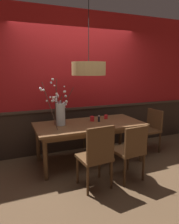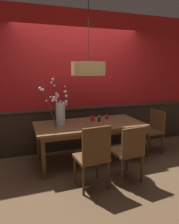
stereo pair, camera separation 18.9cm
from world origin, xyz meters
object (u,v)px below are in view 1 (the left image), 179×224
at_px(chair_near_side_left, 97,154).
at_px(candle_holder_nearer_center, 92,119).
at_px(dining_table, 90,127).
at_px(candle_holder_nearer_edge, 106,117).
at_px(condiment_bottle, 99,119).
at_px(chair_far_side_right, 87,122).
at_px(chair_near_side_right, 130,149).
at_px(vase_with_blossoms, 60,112).
at_px(pendant_lamp, 89,69).
at_px(chair_far_side_left, 63,124).
at_px(chair_head_east_end, 150,127).

bearing_deg(chair_near_side_left, candle_holder_nearer_center, 70.40).
xyz_separation_m(dining_table, candle_holder_nearer_center, (0.11, 0.13, 0.13)).
xyz_separation_m(candle_holder_nearer_edge, condiment_bottle, (-0.23, -0.16, 0.02)).
relative_size(chair_far_side_right, candle_holder_nearer_edge, 11.45).
distance_m(chair_near_side_right, candle_holder_nearer_center, 1.04).
height_order(chair_near_side_left, vase_with_blossoms, vase_with_blossoms).
bearing_deg(vase_with_blossoms, condiment_bottle, -4.38).
distance_m(vase_with_blossoms, pendant_lamp, 0.90).
distance_m(candle_holder_nearer_edge, pendant_lamp, 1.09).
xyz_separation_m(candle_holder_nearer_center, candle_holder_nearer_edge, (0.33, 0.08, -0.01)).
relative_size(chair_near_side_right, chair_far_side_left, 0.93).
distance_m(candle_holder_nearer_center, candle_holder_nearer_edge, 0.34).
bearing_deg(chair_far_side_left, chair_near_side_left, -89.79).
relative_size(chair_near_side_left, candle_holder_nearer_center, 9.69).
xyz_separation_m(chair_head_east_end, condiment_bottle, (-1.16, 0.04, 0.29)).
distance_m(chair_head_east_end, candle_holder_nearer_center, 1.30).
xyz_separation_m(dining_table, chair_head_east_end, (1.37, -0.00, -0.15)).
bearing_deg(chair_far_side_right, dining_table, -109.03).
xyz_separation_m(chair_near_side_left, candle_holder_nearer_center, (0.36, 1.01, 0.25)).
distance_m(dining_table, chair_near_side_left, 0.93).
bearing_deg(dining_table, chair_near_side_left, -106.02).
xyz_separation_m(chair_far_side_left, chair_far_side_right, (0.57, -0.01, -0.02)).
distance_m(chair_far_side_left, candle_holder_nearer_edge, 1.02).
height_order(chair_near_side_right, chair_far_side_right, chair_far_side_right).
xyz_separation_m(chair_head_east_end, candle_holder_nearer_edge, (-0.93, 0.20, 0.27)).
bearing_deg(vase_with_blossoms, candle_holder_nearer_center, 2.86).
relative_size(chair_near_side_left, chair_far_side_right, 1.05).
distance_m(chair_far_side_right, candle_holder_nearer_center, 0.83).
height_order(chair_far_side_left, chair_far_side_right, chair_far_side_left).
distance_m(chair_near_side_left, vase_with_blossoms, 1.10).
height_order(chair_near_side_left, chair_near_side_right, chair_near_side_left).
height_order(vase_with_blossoms, condiment_bottle, vase_with_blossoms).
bearing_deg(chair_far_side_right, chair_head_east_end, -40.04).
distance_m(chair_far_side_left, chair_far_side_right, 0.57).
height_order(chair_near_side_right, candle_holder_nearer_center, chair_near_side_right).
relative_size(chair_head_east_end, condiment_bottle, 7.29).
bearing_deg(condiment_bottle, chair_near_side_left, -116.47).
xyz_separation_m(chair_far_side_right, candle_holder_nearer_edge, (0.13, -0.69, 0.26)).
bearing_deg(condiment_bottle, candle_holder_nearer_edge, 35.39).
height_order(chair_far_side_right, candle_holder_nearer_center, chair_far_side_right).
distance_m(chair_far_side_right, condiment_bottle, 0.90).
bearing_deg(condiment_bottle, chair_far_side_left, 118.43).
bearing_deg(condiment_bottle, chair_near_side_right, -83.10).
xyz_separation_m(chair_near_side_left, vase_with_blossoms, (-0.26, 0.98, 0.43)).
xyz_separation_m(candle_holder_nearer_center, pendant_lamp, (-0.15, -0.20, 0.92)).
bearing_deg(candle_holder_nearer_edge, chair_near_side_right, -96.39).
height_order(chair_far_side_right, pendant_lamp, pendant_lamp).
height_order(chair_near_side_right, candle_holder_nearer_edge, chair_near_side_right).
relative_size(chair_near_side_right, chair_far_side_right, 0.97).
height_order(chair_near_side_right, chair_far_side_left, chair_far_side_left).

